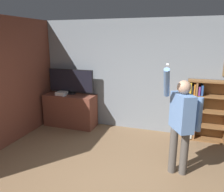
{
  "coord_description": "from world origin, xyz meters",
  "views": [
    {
      "loc": [
        0.95,
        -2.29,
        2.23
      ],
      "look_at": [
        -0.4,
        1.83,
        1.1
      ],
      "focal_mm": 35.0,
      "sensor_mm": 36.0,
      "label": 1
    }
  ],
  "objects_px": {
    "person": "(181,119)",
    "bookshelf": "(202,110)",
    "television": "(71,81)",
    "game_console": "(62,93)"
  },
  "relations": [
    {
      "from": "game_console",
      "to": "bookshelf",
      "type": "xyz_separation_m",
      "value": [
        3.39,
        0.26,
        -0.19
      ]
    },
    {
      "from": "bookshelf",
      "to": "person",
      "type": "xyz_separation_m",
      "value": [
        -0.44,
        -1.53,
        0.29
      ]
    },
    {
      "from": "person",
      "to": "game_console",
      "type": "bearing_deg",
      "value": -140.79
    },
    {
      "from": "television",
      "to": "game_console",
      "type": "height_order",
      "value": "television"
    },
    {
      "from": "television",
      "to": "bookshelf",
      "type": "height_order",
      "value": "television"
    },
    {
      "from": "person",
      "to": "bookshelf",
      "type": "bearing_deg",
      "value": 136.36
    },
    {
      "from": "television",
      "to": "person",
      "type": "distance_m",
      "value": 3.13
    },
    {
      "from": "bookshelf",
      "to": "person",
      "type": "relative_size",
      "value": 0.73
    },
    {
      "from": "television",
      "to": "bookshelf",
      "type": "relative_size",
      "value": 0.9
    },
    {
      "from": "television",
      "to": "person",
      "type": "xyz_separation_m",
      "value": [
        2.77,
        -1.45,
        -0.2
      ]
    }
  ]
}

